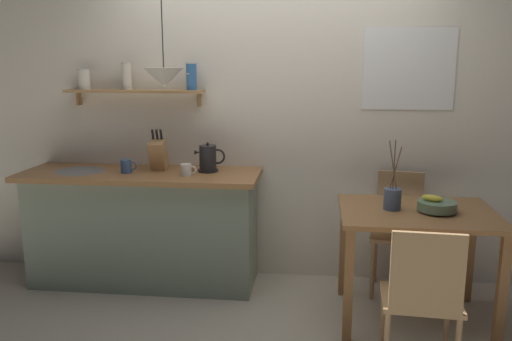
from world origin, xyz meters
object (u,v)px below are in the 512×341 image
twig_vase (392,198)px  knife_block (158,154)px  dining_table (417,228)px  pendant_lamp (164,77)px  electric_kettle (208,159)px  fruit_bowl (437,205)px  coffee_mug_spare (187,170)px  dining_chair_near (423,294)px  coffee_mug_by_sink (127,166)px  dining_chair_far (398,225)px

twig_vase → knife_block: size_ratio=1.43×
dining_table → pendant_lamp: bearing=171.8°
electric_kettle → fruit_bowl: bearing=-16.4°
knife_block → coffee_mug_spare: 0.32m
coffee_mug_spare → fruit_bowl: bearing=-9.9°
dining_table → dining_chair_near: (-0.08, -0.68, -0.16)m
twig_vase → coffee_mug_by_sink: twig_vase is taller
dining_chair_near → fruit_bowl: size_ratio=3.50×
dining_table → coffee_mug_spare: 1.68m
dining_chair_near → pendant_lamp: (-1.69, 0.94, 1.13)m
dining_chair_near → coffee_mug_by_sink: 2.31m
knife_block → fruit_bowl: bearing=-13.2°
pendant_lamp → dining_chair_far: bearing=7.7°
dining_chair_far → fruit_bowl: size_ratio=3.64×
fruit_bowl → twig_vase: size_ratio=0.54×
dining_table → electric_kettle: size_ratio=4.25×
dining_table → pendant_lamp: size_ratio=1.62×
dining_chair_near → dining_chair_far: dining_chair_far is taller
dining_chair_far → twig_vase: size_ratio=1.97×
dining_chair_near → coffee_mug_by_sink: bearing=153.5°
fruit_bowl → twig_vase: bearing=173.1°
coffee_mug_by_sink → dining_table: bearing=-8.9°
knife_block → coffee_mug_spare: knife_block is taller
fruit_bowl → dining_table: bearing=167.3°
dining_chair_far → fruit_bowl: 0.62m
twig_vase → pendant_lamp: 1.79m
electric_kettle → coffee_mug_by_sink: (-0.61, -0.12, -0.05)m
dining_table → coffee_mug_by_sink: 2.15m
dining_chair_near → knife_block: 2.20m
fruit_bowl → electric_kettle: electric_kettle is taller
dining_table → knife_block: knife_block is taller
fruit_bowl → twig_vase: (-0.28, 0.03, 0.03)m
twig_vase → coffee_mug_spare: size_ratio=3.87×
fruit_bowl → coffee_mug_spare: size_ratio=2.10×
knife_block → pendant_lamp: bearing=-57.0°
twig_vase → dining_table: bearing=-2.9°
electric_kettle → knife_block: bearing=-179.3°
dining_table → dining_chair_far: (-0.04, 0.49, -0.14)m
dining_table → knife_block: bearing=166.8°
dining_chair_near → twig_vase: (-0.09, 0.69, 0.36)m
dining_table → dining_chair_far: dining_chair_far is taller
fruit_bowl → coffee_mug_by_sink: 2.25m
pendant_lamp → twig_vase: bearing=-8.7°
dining_chair_far → electric_kettle: electric_kettle is taller
twig_vase → fruit_bowl: bearing=-6.9°
fruit_bowl → knife_block: knife_block is taller
dining_chair_near → knife_block: size_ratio=2.71×
dining_chair_near → twig_vase: size_ratio=1.90×
dining_chair_near → fruit_bowl: bearing=73.8°
dining_chair_far → knife_block: size_ratio=2.82×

